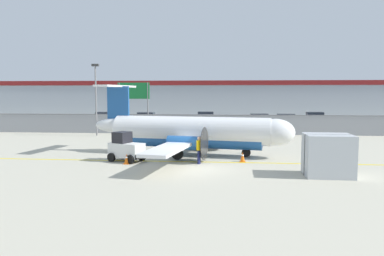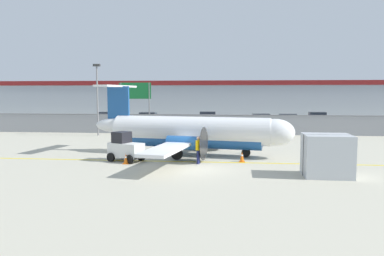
# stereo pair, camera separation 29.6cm
# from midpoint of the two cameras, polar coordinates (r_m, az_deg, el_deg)

# --- Properties ---
(ground_plane) EXTENTS (140.00, 140.00, 0.01)m
(ground_plane) POSITION_cam_midpoint_polar(r_m,az_deg,el_deg) (23.78, 0.76, -5.18)
(ground_plane) COLOR #B2AD99
(perimeter_fence) EXTENTS (98.00, 0.10, 2.10)m
(perimeter_fence) POSITION_cam_midpoint_polar(r_m,az_deg,el_deg) (39.49, 2.56, 0.66)
(perimeter_fence) COLOR gray
(perimeter_fence) RESTS_ON ground
(parking_lot_strip) EXTENTS (98.00, 17.00, 0.12)m
(parking_lot_strip) POSITION_cam_midpoint_polar(r_m,az_deg,el_deg) (51.03, 3.16, 0.54)
(parking_lot_strip) COLOR #38383A
(parking_lot_strip) RESTS_ON ground
(background_building) EXTENTS (91.00, 8.10, 6.50)m
(background_building) POSITION_cam_midpoint_polar(r_m,az_deg,el_deg) (69.33, 3.72, 4.46)
(background_building) COLOR #A8B2BC
(background_building) RESTS_ON ground
(commuter_airplane) EXTENTS (14.56, 16.04, 4.92)m
(commuter_airplane) POSITION_cam_midpoint_polar(r_m,az_deg,el_deg) (26.29, 0.03, -0.65)
(commuter_airplane) COLOR white
(commuter_airplane) RESTS_ON ground
(baggage_tug) EXTENTS (2.58, 2.11, 1.88)m
(baggage_tug) POSITION_cam_midpoint_polar(r_m,az_deg,el_deg) (24.27, -10.38, -3.02)
(baggage_tug) COLOR silver
(baggage_tug) RESTS_ON ground
(ground_crew_worker) EXTENTS (0.38, 0.55, 1.70)m
(ground_crew_worker) POSITION_cam_midpoint_polar(r_m,az_deg,el_deg) (23.02, 0.71, -3.14)
(ground_crew_worker) COLOR #191E4C
(ground_crew_worker) RESTS_ON ground
(cargo_container) EXTENTS (2.44, 2.04, 2.20)m
(cargo_container) POSITION_cam_midpoint_polar(r_m,az_deg,el_deg) (20.88, 19.64, -3.93)
(cargo_container) COLOR #B7BCC1
(cargo_container) RESTS_ON ground
(traffic_cone_near_left) EXTENTS (0.36, 0.36, 0.64)m
(traffic_cone_near_left) POSITION_cam_midpoint_polar(r_m,az_deg,el_deg) (23.97, 7.36, -4.39)
(traffic_cone_near_left) COLOR orange
(traffic_cone_near_left) RESTS_ON ground
(traffic_cone_near_right) EXTENTS (0.36, 0.36, 0.64)m
(traffic_cone_near_right) POSITION_cam_midpoint_polar(r_m,az_deg,el_deg) (27.66, -11.18, -3.14)
(traffic_cone_near_right) COLOR orange
(traffic_cone_near_right) RESTS_ON ground
(traffic_cone_far_left) EXTENTS (0.36, 0.36, 0.64)m
(traffic_cone_far_left) POSITION_cam_midpoint_polar(r_m,az_deg,el_deg) (27.36, 7.79, -3.18)
(traffic_cone_far_left) COLOR orange
(traffic_cone_far_left) RESTS_ON ground
(traffic_cone_far_right) EXTENTS (0.36, 0.36, 0.64)m
(traffic_cone_far_right) POSITION_cam_midpoint_polar(r_m,az_deg,el_deg) (23.42, -10.31, -4.66)
(traffic_cone_far_right) COLOR orange
(traffic_cone_far_right) RESTS_ON ground
(parked_car_0) EXTENTS (4.24, 2.08, 1.58)m
(parked_car_0) POSITION_cam_midpoint_polar(r_m,az_deg,el_deg) (53.54, -13.19, 1.52)
(parked_car_0) COLOR silver
(parked_car_0) RESTS_ON parking_lot_strip
(parked_car_1) EXTENTS (4.23, 2.06, 1.58)m
(parked_car_1) POSITION_cam_midpoint_polar(r_m,az_deg,el_deg) (51.88, -7.28, 1.50)
(parked_car_1) COLOR #19662D
(parked_car_1) RESTS_ON parking_lot_strip
(parked_car_2) EXTENTS (4.33, 2.27, 1.58)m
(parked_car_2) POSITION_cam_midpoint_polar(r_m,az_deg,el_deg) (46.46, -3.79, 1.09)
(parked_car_2) COLOR red
(parked_car_2) RESTS_ON parking_lot_strip
(parked_car_3) EXTENTS (4.25, 2.10, 1.58)m
(parked_car_3) POSITION_cam_midpoint_polar(r_m,az_deg,el_deg) (53.28, 2.06, 1.65)
(parked_car_3) COLOR slate
(parked_car_3) RESTS_ON parking_lot_strip
(parked_car_4) EXTENTS (4.23, 2.06, 1.58)m
(parked_car_4) POSITION_cam_midpoint_polar(r_m,az_deg,el_deg) (48.83, 9.87, 1.23)
(parked_car_4) COLOR gray
(parked_car_4) RESTS_ON parking_lot_strip
(parked_car_5) EXTENTS (4.35, 2.34, 1.58)m
(parked_car_5) POSITION_cam_midpoint_polar(r_m,az_deg,el_deg) (48.99, 14.05, 1.16)
(parked_car_5) COLOR gray
(parked_car_5) RESTS_ON parking_lot_strip
(parked_car_6) EXTENTS (4.23, 2.05, 1.58)m
(parked_car_6) POSITION_cam_midpoint_polar(r_m,az_deg,el_deg) (54.93, 18.17, 1.49)
(parked_car_6) COLOR red
(parked_car_6) RESTS_ON parking_lot_strip
(apron_light_pole) EXTENTS (0.70, 0.30, 7.27)m
(apron_light_pole) POSITION_cam_midpoint_polar(r_m,az_deg,el_deg) (39.36, -14.65, 5.12)
(apron_light_pole) COLOR slate
(apron_light_pole) RESTS_ON ground
(highway_sign) EXTENTS (3.60, 0.14, 5.50)m
(highway_sign) POSITION_cam_midpoint_polar(r_m,az_deg,el_deg) (42.34, -9.08, 5.01)
(highway_sign) COLOR slate
(highway_sign) RESTS_ON ground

